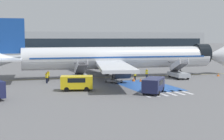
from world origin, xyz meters
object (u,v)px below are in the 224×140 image
(service_van_0, at_px, (154,84))
(fuel_tanker, at_px, (56,60))
(boarding_stairs_aft, at_px, (81,76))
(traffic_cone_2, at_px, (218,75))
(ground_crew_1, at_px, (48,75))
(ground_crew_3, at_px, (135,75))
(traffic_cone_1, at_px, (141,80))
(baggage_cart, at_px, (114,81))
(traffic_cone_0, at_px, (134,79))
(terminal_building, at_px, (71,44))
(ground_crew_0, at_px, (47,77))
(airliner, at_px, (116,58))
(boarding_stairs_forward, at_px, (178,73))
(ground_crew_2, at_px, (147,73))
(service_van_2, at_px, (77,82))

(service_van_0, bearing_deg, fuel_tanker, 138.10)
(boarding_stairs_aft, distance_m, traffic_cone_2, 25.90)
(ground_crew_1, height_order, ground_crew_3, ground_crew_1)
(ground_crew_3, bearing_deg, traffic_cone_2, 156.56)
(traffic_cone_1, relative_size, traffic_cone_2, 0.90)
(baggage_cart, bearing_deg, ground_crew_1, 121.81)
(traffic_cone_0, bearing_deg, terminal_building, 85.32)
(service_van_0, distance_m, terminal_building, 91.63)
(baggage_cart, bearing_deg, boarding_stairs_aft, 116.49)
(fuel_tanker, bearing_deg, ground_crew_1, -102.28)
(baggage_cart, relative_size, ground_crew_0, 1.72)
(boarding_stairs_aft, bearing_deg, service_van_0, -59.83)
(airliner, distance_m, boarding_stairs_forward, 11.38)
(ground_crew_1, distance_m, ground_crew_2, 16.70)
(service_van_2, height_order, traffic_cone_1, service_van_2)
(boarding_stairs_aft, relative_size, ground_crew_3, 3.36)
(boarding_stairs_aft, distance_m, service_van_0, 14.94)
(ground_crew_2, relative_size, traffic_cone_2, 3.15)
(airliner, bearing_deg, ground_crew_3, 19.92)
(ground_crew_1, bearing_deg, service_van_0, 149.70)
(service_van_0, distance_m, baggage_cart, 10.84)
(baggage_cart, xyz_separation_m, traffic_cone_2, (21.25, 1.45, 0.04))
(fuel_tanker, distance_m, service_van_2, 33.93)
(service_van_2, height_order, ground_crew_0, service_van_2)
(service_van_0, relative_size, traffic_cone_1, 9.19)
(terminal_building, bearing_deg, traffic_cone_0, -94.68)
(boarding_stairs_aft, xyz_separation_m, service_van_2, (-2.64, -8.29, 0.24))
(service_van_2, bearing_deg, ground_crew_0, 34.23)
(airliner, distance_m, ground_crew_3, 6.10)
(airliner, distance_m, ground_crew_1, 12.91)
(ground_crew_0, xyz_separation_m, traffic_cone_0, (13.79, -2.43, -0.69))
(baggage_cart, relative_size, ground_crew_1, 1.67)
(boarding_stairs_aft, distance_m, baggage_cart, 5.49)
(boarding_stairs_aft, bearing_deg, terminal_building, 84.80)
(airliner, relative_size, traffic_cone_0, 70.02)
(boarding_stairs_forward, relative_size, fuel_tanker, 0.52)
(baggage_cart, relative_size, ground_crew_3, 1.87)
(traffic_cone_2, distance_m, terminal_building, 79.91)
(boarding_stairs_forward, xyz_separation_m, fuel_tanker, (-16.99, 27.20, 0.91))
(fuel_tanker, distance_m, ground_crew_3, 28.47)
(boarding_stairs_forward, height_order, traffic_cone_1, boarding_stairs_forward)
(ground_crew_1, relative_size, terminal_building, 0.01)
(service_van_2, distance_m, ground_crew_0, 8.75)
(traffic_cone_2, bearing_deg, ground_crew_3, -179.59)
(airliner, relative_size, terminal_building, 0.37)
(ground_crew_0, distance_m, ground_crew_1, 2.10)
(boarding_stairs_aft, xyz_separation_m, service_van_0, (6.21, -13.59, 0.22))
(boarding_stairs_forward, height_order, service_van_0, boarding_stairs_forward)
(baggage_cart, xyz_separation_m, ground_crew_2, (6.82, 2.09, 0.81))
(airliner, bearing_deg, traffic_cone_0, 12.36)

